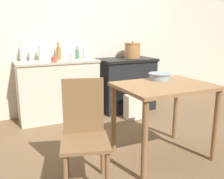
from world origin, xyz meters
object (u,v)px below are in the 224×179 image
at_px(work_table, 164,97).
at_px(bottle_left, 59,53).
at_px(flour_sack, 133,107).
at_px(mixing_bowl_large, 160,76).
at_px(bottle_center_left, 77,54).
at_px(cup_mid_right, 54,59).
at_px(stove, 126,84).
at_px(chair, 84,131).
at_px(bottle_far_left, 22,54).
at_px(stock_pot, 132,50).
at_px(bottle_center, 41,53).
at_px(cup_right, 72,58).
at_px(bottle_center_right, 31,55).
at_px(bottle_mid_left, 85,54).

relative_size(work_table, bottle_left, 3.67).
distance_m(flour_sack, mixing_bowl_large, 1.16).
bearing_deg(bottle_center_left, cup_mid_right, -149.35).
height_order(stove, bottle_center_left, bottle_center_left).
bearing_deg(chair, stove, 68.73).
bearing_deg(bottle_far_left, chair, -82.16).
bearing_deg(mixing_bowl_large, bottle_left, 114.38).
xyz_separation_m(stock_pot, cup_mid_right, (-1.35, -0.15, -0.07)).
bearing_deg(bottle_center, work_table, -62.73).
xyz_separation_m(stove, cup_right, (-0.95, -0.11, 0.50)).
distance_m(stock_pot, bottle_center_right, 1.62).
distance_m(chair, cup_mid_right, 1.65).
bearing_deg(cup_mid_right, stove, 6.54).
xyz_separation_m(bottle_center, cup_mid_right, (0.13, -0.25, -0.08)).
xyz_separation_m(bottle_left, cup_mid_right, (-0.14, -0.30, -0.06)).
relative_size(mixing_bowl_large, bottle_far_left, 0.88).
height_order(chair, bottle_center, bottle_center).
height_order(chair, bottle_far_left, bottle_far_left).
xyz_separation_m(bottle_far_left, bottle_center, (0.25, -0.06, 0.01)).
bearing_deg(bottle_left, bottle_far_left, 179.03).
height_order(stove, mixing_bowl_large, same).
xyz_separation_m(work_table, bottle_far_left, (-1.15, 1.80, 0.33)).
bearing_deg(stove, cup_right, -173.26).
distance_m(stock_pot, mixing_bowl_large, 1.53).
bearing_deg(bottle_mid_left, bottle_center_right, 175.83).
bearing_deg(flour_sack, bottle_center_left, 137.93).
height_order(work_table, bottle_mid_left, bottle_mid_left).
relative_size(chair, bottle_center_right, 4.26).
distance_m(chair, stock_pot, 2.33).
bearing_deg(bottle_center_right, chair, -85.88).
relative_size(stock_pot, cup_right, 2.96).
height_order(flour_sack, bottle_center_left, bottle_center_left).
bearing_deg(work_table, chair, -174.84).
xyz_separation_m(work_table, bottle_center_right, (-1.03, 1.81, 0.31)).
xyz_separation_m(bottle_left, bottle_center, (-0.27, -0.05, 0.02)).
height_order(stock_pot, bottle_center_left, stock_pot).
height_order(work_table, cup_mid_right, cup_mid_right).
height_order(bottle_center_left, bottle_center, bottle_center).
xyz_separation_m(stove, flour_sack, (-0.14, -0.49, -0.25)).
bearing_deg(cup_right, mixing_bowl_large, -65.92).
height_order(stock_pot, bottle_center_right, stock_pot).
xyz_separation_m(bottle_center_left, cup_mid_right, (-0.42, -0.25, -0.04)).
height_order(bottle_far_left, bottle_mid_left, bottle_far_left).
relative_size(flour_sack, cup_mid_right, 4.39).
bearing_deg(stove, chair, -128.03).
height_order(work_table, bottle_left, bottle_left).
height_order(stove, bottle_left, bottle_left).
bearing_deg(stove, cup_mid_right, -173.46).
bearing_deg(flour_sack, bottle_center, 153.72).
bearing_deg(bottle_mid_left, bottle_far_left, 176.93).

